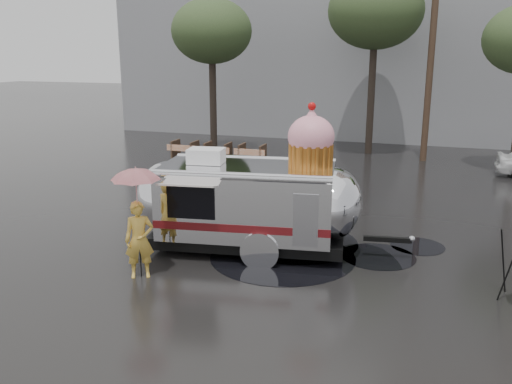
% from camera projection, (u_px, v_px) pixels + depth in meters
% --- Properties ---
extents(ground, '(120.00, 120.00, 0.00)m').
position_uv_depth(ground, '(280.00, 274.00, 11.68)').
color(ground, black).
rests_on(ground, ground).
extents(puddles, '(7.83, 5.97, 0.01)m').
position_uv_depth(puddles, '(296.00, 245.00, 13.44)').
color(puddles, black).
rests_on(puddles, ground).
extents(grey_building, '(22.00, 12.00, 13.00)m').
position_uv_depth(grey_building, '(326.00, 20.00, 33.27)').
color(grey_building, slate).
rests_on(grey_building, ground).
extents(utility_pole, '(1.60, 0.28, 9.00)m').
position_uv_depth(utility_pole, '(431.00, 52.00, 22.58)').
color(utility_pole, '#473323').
rests_on(utility_pole, ground).
extents(tree_left, '(3.64, 3.64, 6.95)m').
position_uv_depth(tree_left, '(212.00, 32.00, 24.36)').
color(tree_left, '#382D26').
rests_on(tree_left, ground).
extents(tree_mid, '(4.20, 4.20, 8.03)m').
position_uv_depth(tree_mid, '(376.00, 11.00, 23.83)').
color(tree_mid, '#382D26').
rests_on(tree_mid, ground).
extents(barricade_row, '(4.30, 0.80, 1.00)m').
position_uv_depth(barricade_row, '(218.00, 154.00, 22.39)').
color(barricade_row, '#473323').
rests_on(barricade_row, ground).
extents(airstream_trailer, '(6.70, 3.18, 3.64)m').
position_uv_depth(airstream_trailer, '(251.00, 199.00, 12.81)').
color(airstream_trailer, silver).
rests_on(airstream_trailer, ground).
extents(person_left, '(0.72, 0.64, 1.66)m').
position_uv_depth(person_left, '(139.00, 240.00, 11.36)').
color(person_left, '#EEBD46').
rests_on(person_left, ground).
extents(umbrella_pink, '(1.25, 1.25, 2.40)m').
position_uv_depth(umbrella_pink, '(136.00, 187.00, 11.07)').
color(umbrella_pink, pink).
rests_on(umbrella_pink, ground).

